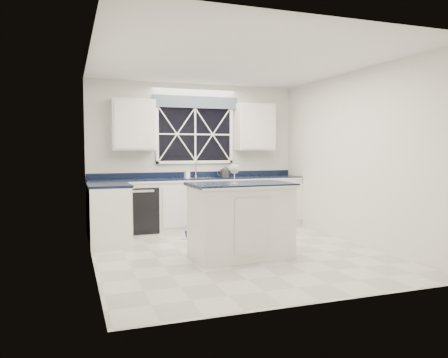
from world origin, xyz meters
name	(u,v)px	position (x,y,z in m)	size (l,w,h in m)	color
ground	(237,251)	(0.00, 0.00, 0.00)	(4.50, 4.50, 0.00)	beige
back_wall	(195,155)	(0.00, 2.25, 1.35)	(4.00, 0.10, 2.70)	silver
base_cabinets	(184,206)	(-0.33, 1.78, 0.45)	(3.99, 1.60, 0.90)	white
countertop	(199,179)	(0.00, 1.95, 0.92)	(3.98, 0.64, 0.04)	black
dishwasher	(140,209)	(-1.10, 1.95, 0.41)	(0.60, 0.58, 0.82)	black
window	(195,130)	(0.00, 2.20, 1.83)	(1.65, 0.09, 1.26)	black
upper_cabinets	(197,126)	(0.00, 2.08, 1.90)	(3.10, 0.34, 0.90)	white
faucet	(196,169)	(0.00, 2.14, 1.10)	(0.05, 0.20, 0.30)	silver
island	(240,220)	(-0.08, -0.33, 0.51)	(1.39, 0.86, 1.02)	white
rug	(221,233)	(0.20, 1.30, 0.01)	(1.54, 1.12, 0.02)	#ADADA8
kettle	(225,172)	(0.53, 1.99, 1.04)	(0.30, 0.20, 0.21)	#323235
wine_glass	(234,169)	(-0.21, -0.44, 1.21)	(0.12, 0.12, 0.28)	white
soap_bottle	(187,173)	(-0.17, 2.17, 1.03)	(0.08, 0.08, 0.18)	silver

